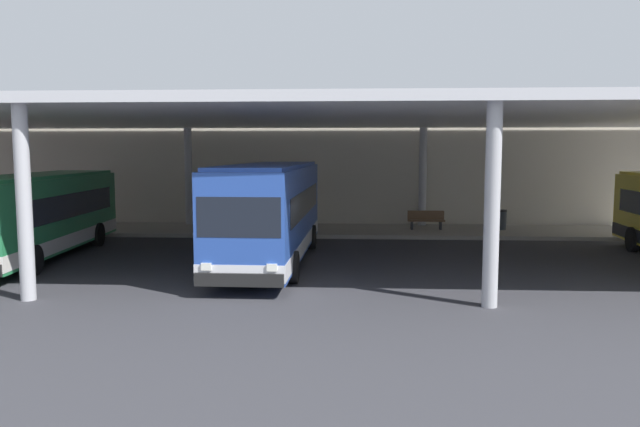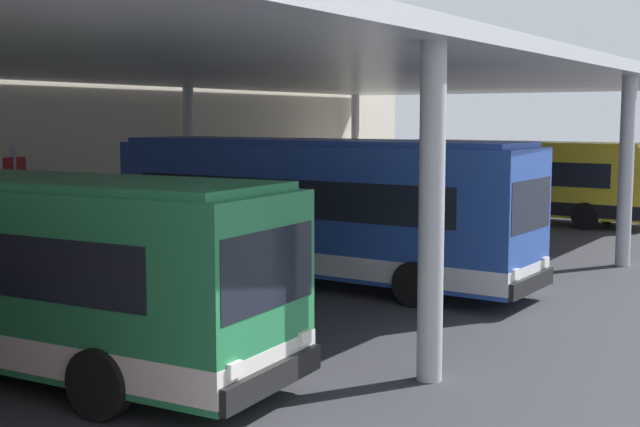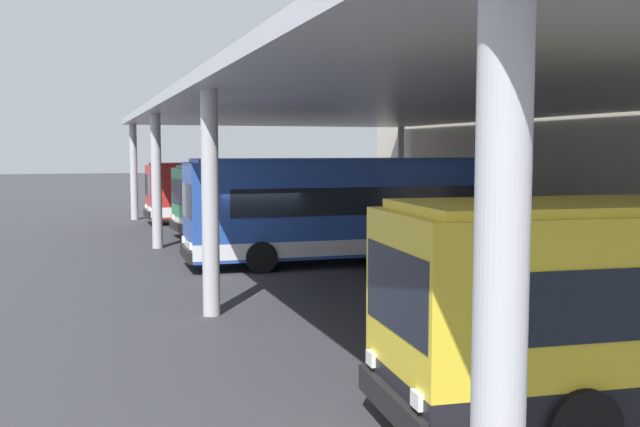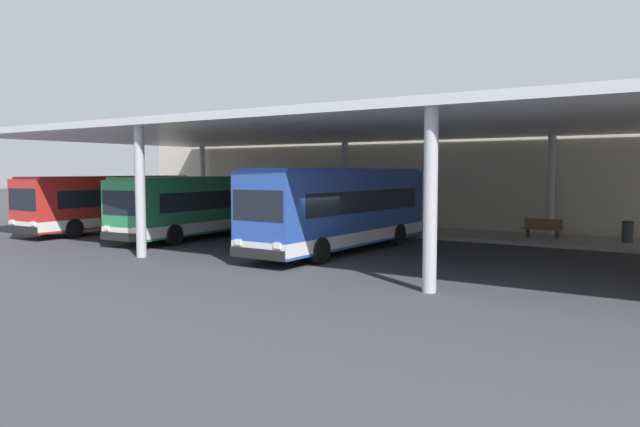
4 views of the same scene
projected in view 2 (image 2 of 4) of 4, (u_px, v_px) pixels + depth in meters
name	position (u px, v px, depth m)	size (l,w,h in m)	color
ground_plane	(447.00, 294.00, 19.74)	(200.00, 200.00, 0.00)	#333338
platform_kerb	(99.00, 248.00, 26.10)	(42.00, 4.50, 0.18)	gray
station_building_facade	(26.00, 134.00, 27.47)	(48.00, 1.60, 7.15)	beige
canopy_shelter	(258.00, 71.00, 22.12)	(40.00, 17.00, 5.55)	silver
bus_second_bay	(3.00, 266.00, 13.92)	(3.32, 10.69, 3.17)	#28844C
bus_middle_bay	(315.00, 208.00, 21.11)	(2.85, 11.37, 3.57)	#284CA8
bus_far_bay	(519.00, 179.00, 33.90)	(3.32, 10.69, 3.17)	yellow
bench_waiting	(224.00, 211.00, 31.22)	(1.80, 0.45, 0.92)	brown
trash_bin	(280.00, 202.00, 34.38)	(0.52, 0.52, 0.98)	#33383D
banner_sign	(16.00, 198.00, 22.48)	(0.70, 0.12, 3.20)	#B2B2B7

